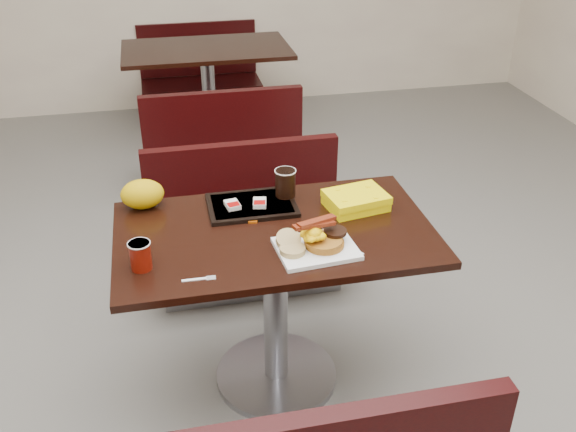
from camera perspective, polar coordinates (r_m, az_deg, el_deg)
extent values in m
cube|color=slate|center=(2.90, -1.03, -14.05)|extent=(6.00, 7.00, 0.01)
cube|color=white|center=(2.32, 2.52, -2.90)|extent=(0.30, 0.24, 0.02)
cylinder|color=#AB661C|center=(2.32, 3.25, -2.28)|extent=(0.16, 0.16, 0.03)
cylinder|color=black|center=(2.34, 4.19, -1.38)|extent=(0.09, 0.09, 0.01)
ellipsoid|color=#FFBD05|center=(2.28, 2.32, -1.69)|extent=(0.11, 0.10, 0.05)
cylinder|color=tan|center=(2.28, 0.40, -3.01)|extent=(0.10, 0.10, 0.02)
cylinder|color=tan|center=(2.31, 0.04, -2.10)|extent=(0.10, 0.10, 0.05)
cylinder|color=#9A1505|center=(2.26, -12.92, -3.44)|extent=(0.08, 0.08, 0.10)
cube|color=white|center=(2.35, 5.13, -2.66)|extent=(0.10, 0.14, 0.00)
cube|color=#B54707|center=(2.50, -3.15, -0.43)|extent=(0.04, 0.03, 0.01)
cube|color=black|center=(2.60, -3.22, 0.97)|extent=(0.35, 0.25, 0.02)
cube|color=silver|center=(2.57, -4.94, 0.99)|extent=(0.06, 0.08, 0.02)
cube|color=silver|center=(2.58, -2.52, 1.17)|extent=(0.06, 0.08, 0.02)
cylinder|color=black|center=(2.62, -0.24, 2.94)|extent=(0.10, 0.10, 0.11)
cube|color=#F8DD04|center=(2.59, 6.03, 1.38)|extent=(0.26, 0.21, 0.06)
ellipsoid|color=#CF9306|center=(2.63, -12.76, 1.90)|extent=(0.21, 0.18, 0.12)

